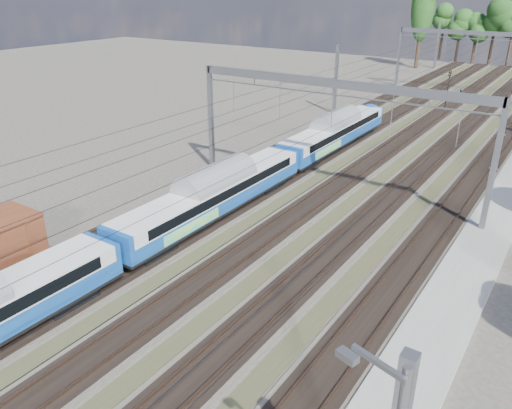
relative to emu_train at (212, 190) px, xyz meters
The scene contains 7 objects.
track_bed 24.26m from the emu_train, 79.27° to the left, with size 21.00×130.00×0.34m.
platform 16.69m from the emu_train, ahead, with size 3.00×70.00×0.30m, color gray.
catenary 32.05m from the emu_train, 81.26° to the left, with size 25.65×130.00×9.00m.
poplar 77.98m from the emu_train, 97.43° to the left, with size 4.40×4.40×19.04m.
emu_train is the anchor object (origin of this frame).
worker 49.15m from the emu_train, 84.12° to the left, with size 0.69×0.45×1.89m, color black.
signal_near 42.99m from the emu_train, 83.89° to the left, with size 0.32×0.29×5.21m.
Camera 1 is at (15.64, -3.28, 15.28)m, focal length 35.00 mm.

